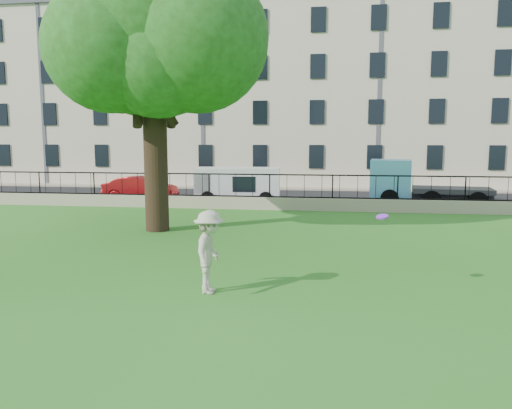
% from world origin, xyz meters
% --- Properties ---
extents(ground, '(120.00, 120.00, 0.00)m').
position_xyz_m(ground, '(0.00, 0.00, 0.00)').
color(ground, '#266818').
rests_on(ground, ground).
extents(retaining_wall, '(50.00, 0.40, 0.60)m').
position_xyz_m(retaining_wall, '(0.00, 12.00, 0.30)').
color(retaining_wall, tan).
rests_on(retaining_wall, ground).
extents(iron_railing, '(50.00, 0.05, 1.13)m').
position_xyz_m(iron_railing, '(0.00, 12.00, 1.15)').
color(iron_railing, black).
rests_on(iron_railing, retaining_wall).
extents(street, '(60.00, 9.00, 0.01)m').
position_xyz_m(street, '(0.00, 16.70, 0.01)').
color(street, black).
rests_on(street, ground).
extents(sidewalk, '(60.00, 1.40, 0.12)m').
position_xyz_m(sidewalk, '(0.00, 21.90, 0.06)').
color(sidewalk, tan).
rests_on(sidewalk, ground).
extents(building_row, '(56.40, 10.40, 13.80)m').
position_xyz_m(building_row, '(0.00, 27.57, 6.92)').
color(building_row, '#C1BC99').
rests_on(building_row, ground).
extents(tree, '(8.56, 6.78, 10.88)m').
position_xyz_m(tree, '(-3.63, 5.94, 7.33)').
color(tree, black).
rests_on(tree, ground).
extents(man, '(0.70, 1.20, 1.86)m').
position_xyz_m(man, '(0.25, -1.27, 0.93)').
color(man, '#B4AE92').
rests_on(man, ground).
extents(frisbee, '(0.29, 0.29, 0.12)m').
position_xyz_m(frisbee, '(4.00, -0.71, 1.72)').
color(frisbee, purple).
extents(red_sedan, '(4.08, 1.46, 1.34)m').
position_xyz_m(red_sedan, '(-7.47, 14.40, 0.67)').
color(red_sedan, '#A81418').
rests_on(red_sedan, street).
extents(white_van, '(4.59, 2.10, 1.88)m').
position_xyz_m(white_van, '(-2.00, 14.40, 0.94)').
color(white_van, silver).
rests_on(white_van, street).
extents(blue_truck, '(5.81, 2.71, 2.34)m').
position_xyz_m(blue_truck, '(7.75, 14.40, 1.17)').
color(blue_truck, '#5CB3D8').
rests_on(blue_truck, street).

